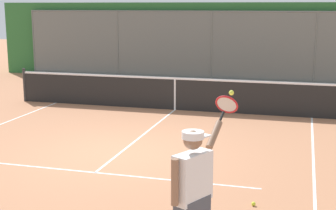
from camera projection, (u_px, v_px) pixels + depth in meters
name	position (u px, v px, depth m)	size (l,w,h in m)	color
ground_plane	(120.00, 153.00, 10.25)	(60.00, 60.00, 0.00)	#B27551
court_line_markings	(90.00, 177.00, 8.85)	(7.87, 10.53, 0.01)	white
fence_backdrop	(214.00, 42.00, 20.15)	(18.99, 1.37, 3.16)	slate
tennis_net	(175.00, 93.00, 14.42)	(10.11, 0.09, 1.07)	#2D2D2D
tennis_player	(193.00, 190.00, 5.52)	(0.60, 1.37, 1.99)	navy
tennis_ball_by_sideline	(253.00, 204.00, 7.56)	(0.07, 0.07, 0.07)	#CCDB33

